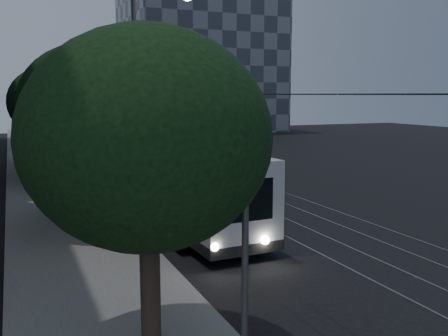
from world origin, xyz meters
TOP-DOWN VIEW (x-y plane):
  - ground at (0.00, 0.00)m, footprint 120.00×120.00m
  - sidewalk at (-7.50, 20.00)m, footprint 5.00×90.00m
  - tram_rails at (2.50, 20.00)m, footprint 4.52×90.00m
  - overhead_wires at (-4.97, 20.00)m, footprint 2.23×90.00m
  - building_distant_right at (18.00, 55.00)m, footprint 22.00×18.00m
  - trolleybus at (-2.90, 1.96)m, footprint 3.38×13.33m
  - pickup_silver at (-4.30, 12.76)m, footprint 4.95×7.21m
  - car_white_a at (-3.07, 17.41)m, footprint 3.03×4.16m
  - car_white_b at (-3.00, 21.56)m, footprint 2.62×4.58m
  - car_white_c at (-4.30, 24.62)m, footprint 1.75×4.45m
  - car_white_d at (-2.81, 34.72)m, footprint 2.96×4.72m
  - tree_0 at (-6.95, -8.69)m, footprint 5.24×5.24m
  - tree_1 at (-6.50, 2.55)m, footprint 5.75×5.75m
  - tree_2 at (-6.50, 14.00)m, footprint 5.14×5.14m
  - tree_3 at (-7.00, 18.15)m, footprint 5.52×5.52m
  - tree_4 at (-6.50, 24.04)m, footprint 5.10×5.10m
  - tree_5 at (-6.50, 35.33)m, footprint 4.52×4.52m
  - streetlamp_near at (-4.79, -0.40)m, footprint 2.38×0.44m
  - streetlamp_far at (-5.15, 23.73)m, footprint 2.19×0.44m

SIDE VIEW (x-z plane):
  - ground at x=0.00m, z-range 0.00..0.00m
  - tram_rails at x=2.50m, z-range 0.00..0.02m
  - sidewalk at x=-7.50m, z-range 0.00..0.15m
  - car_white_b at x=-3.00m, z-range 0.00..1.25m
  - car_white_a at x=-3.07m, z-range 0.00..1.32m
  - car_white_c at x=-4.30m, z-range 0.00..1.44m
  - car_white_d at x=-2.81m, z-range 0.00..1.50m
  - pickup_silver at x=-4.30m, z-range 0.00..1.83m
  - trolleybus at x=-2.90m, z-range -0.99..4.64m
  - overhead_wires at x=-4.97m, z-range 0.47..6.47m
  - tree_5 at x=-6.50m, z-range 0.98..7.04m
  - tree_2 at x=-6.50m, z-range 0.93..7.45m
  - tree_4 at x=-6.50m, z-range 1.01..7.63m
  - tree_0 at x=-6.95m, z-range 1.15..8.19m
  - tree_3 at x=-7.00m, z-range 1.26..8.78m
  - tree_1 at x=-6.50m, z-range 1.25..8.95m
  - streetlamp_far at x=-5.15m, z-range 0.97..9.88m
  - streetlamp_near at x=-4.79m, z-range 1.01..10.80m
  - building_distant_right at x=18.00m, z-range 0.00..24.00m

